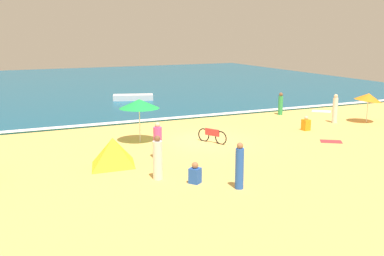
{
  "coord_description": "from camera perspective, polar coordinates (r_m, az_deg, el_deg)",
  "views": [
    {
      "loc": [
        -10.54,
        -21.44,
        5.75
      ],
      "look_at": [
        -0.75,
        -0.14,
        0.8
      ],
      "focal_mm": 43.6,
      "sensor_mm": 36.0,
      "label": 1
    }
  ],
  "objects": [
    {
      "name": "ground_plane",
      "position": [
        24.57,
        1.46,
        -1.61
      ],
      "size": [
        60.0,
        60.0,
        0.0
      ],
      "primitive_type": "plane",
      "color": "#EDBC60"
    },
    {
      "name": "ocean_water",
      "position": [
        50.87,
        -12.61,
        5.2
      ],
      "size": [
        60.0,
        44.0,
        0.1
      ],
      "primitive_type": "cube",
      "color": "#0F567A",
      "rests_on": "ground_plane"
    },
    {
      "name": "wave_breaker_foam",
      "position": [
        30.21,
        -3.8,
        1.12
      ],
      "size": [
        57.0,
        0.7,
        0.01
      ],
      "primitive_type": "cube",
      "color": "white",
      "rests_on": "ocean_water"
    },
    {
      "name": "beach_umbrella_0",
      "position": [
        24.09,
        -6.47,
        2.96
      ],
      "size": [
        2.92,
        2.92,
        2.27
      ],
      "color": "silver",
      "rests_on": "ground_plane"
    },
    {
      "name": "beach_umbrella_2",
      "position": [
        31.28,
        20.76,
        3.57
      ],
      "size": [
        2.32,
        2.31,
        1.95
      ],
      "color": "silver",
      "rests_on": "ground_plane"
    },
    {
      "name": "beach_tent",
      "position": [
        20.32,
        -9.64,
        -2.88
      ],
      "size": [
        2.62,
        2.55,
        1.23
      ],
      "color": "yellow",
      "rests_on": "ground_plane"
    },
    {
      "name": "parked_bicycle",
      "position": [
        24.17,
        2.48,
        -0.92
      ],
      "size": [
        0.87,
        1.65,
        0.76
      ],
      "color": "black",
      "rests_on": "ground_plane"
    },
    {
      "name": "beachgoer_0",
      "position": [
        27.93,
        13.77,
        0.46
      ],
      "size": [
        0.41,
        0.41,
        0.86
      ],
      "color": "orange",
      "rests_on": "ground_plane"
    },
    {
      "name": "beachgoer_1",
      "position": [
        32.64,
        10.78,
        2.89
      ],
      "size": [
        0.39,
        0.39,
        1.55
      ],
      "color": "green",
      "rests_on": "ground_plane"
    },
    {
      "name": "beachgoer_2",
      "position": [
        17.2,
        5.83,
        -4.75
      ],
      "size": [
        0.41,
        0.41,
        1.75
      ],
      "color": "blue",
      "rests_on": "ground_plane"
    },
    {
      "name": "beachgoer_3",
      "position": [
        21.15,
        -4.22,
        -1.7
      ],
      "size": [
        0.52,
        0.52,
        1.69
      ],
      "color": "#D84CA5",
      "rests_on": "ground_plane"
    },
    {
      "name": "beachgoer_4",
      "position": [
        30.59,
        17.1,
        2.22
      ],
      "size": [
        0.41,
        0.41,
        1.82
      ],
      "color": "white",
      "rests_on": "ground_plane"
    },
    {
      "name": "beachgoer_5",
      "position": [
        18.24,
        -4.22,
        -3.81
      ],
      "size": [
        0.54,
        0.54,
        1.76
      ],
      "color": "white",
      "rests_on": "ground_plane"
    },
    {
      "name": "beachgoer_8",
      "position": [
        17.84,
        0.38,
        -5.65
      ],
      "size": [
        0.54,
        0.54,
        0.84
      ],
      "color": "blue",
      "rests_on": "ground_plane"
    },
    {
      "name": "beach_towel_0",
      "position": [
        34.85,
        15.54,
        2.0
      ],
      "size": [
        1.62,
        1.6,
        0.01
      ],
      "color": "white",
      "rests_on": "ground_plane"
    },
    {
      "name": "beach_towel_1",
      "position": [
        25.52,
        16.65,
        -1.59
      ],
      "size": [
        1.33,
        1.24,
        0.01
      ],
      "color": "red",
      "rests_on": "ground_plane"
    },
    {
      "name": "small_boat_0",
      "position": [
        38.56,
        -7.21,
        3.75
      ],
      "size": [
        3.41,
        2.04,
        0.46
      ],
      "color": "white",
      "rests_on": "ocean_water"
    }
  ]
}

